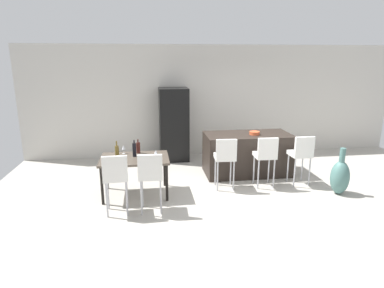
{
  "coord_description": "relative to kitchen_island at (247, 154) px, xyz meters",
  "views": [
    {
      "loc": [
        -1.83,
        -5.99,
        2.54
      ],
      "look_at": [
        -0.93,
        0.47,
        0.85
      ],
      "focal_mm": 30.81,
      "sensor_mm": 36.0,
      "label": 1
    }
  ],
  "objects": [
    {
      "name": "refrigerator",
      "position": [
        -1.54,
        1.32,
        0.46
      ],
      "size": [
        0.72,
        0.68,
        1.84
      ],
      "primitive_type": "cube",
      "color": "black",
      "rests_on": "ground_plane"
    },
    {
      "name": "bar_chair_middle",
      "position": [
        0.11,
        -0.85,
        0.24
      ],
      "size": [
        0.41,
        0.41,
        1.05
      ],
      "color": "white",
      "rests_on": "ground_plane"
    },
    {
      "name": "fruit_bowl",
      "position": [
        0.12,
        -0.08,
        0.5
      ],
      "size": [
        0.22,
        0.22,
        0.07
      ],
      "primitive_type": "cylinder",
      "color": "#C6512D",
      "rests_on": "kitchen_island"
    },
    {
      "name": "wine_bottle_left",
      "position": [
        -2.48,
        -0.81,
        0.41
      ],
      "size": [
        0.07,
        0.07,
        0.32
      ],
      "color": "black",
      "rests_on": "dining_table"
    },
    {
      "name": "ground_plane",
      "position": [
        -0.39,
        -0.91,
        -0.46
      ],
      "size": [
        10.0,
        10.0,
        0.0
      ],
      "primitive_type": "plane",
      "color": "#ADA89E"
    },
    {
      "name": "back_wall",
      "position": [
        -0.39,
        1.76,
        0.99
      ],
      "size": [
        10.0,
        0.12,
        2.9
      ],
      "primitive_type": "cube",
      "color": "beige",
      "rests_on": "ground_plane"
    },
    {
      "name": "wine_bottle_corner",
      "position": [
        -2.41,
        -0.58,
        0.39
      ],
      "size": [
        0.08,
        0.08,
        0.28
      ],
      "color": "#471E19",
      "rests_on": "dining_table"
    },
    {
      "name": "dining_chair_far",
      "position": [
        -2.19,
        -1.69,
        0.24
      ],
      "size": [
        0.41,
        0.41,
        1.05
      ],
      "color": "white",
      "rests_on": "ground_plane"
    },
    {
      "name": "bar_chair_left",
      "position": [
        -0.72,
        -0.85,
        0.24
      ],
      "size": [
        0.43,
        0.43,
        1.05
      ],
      "color": "white",
      "rests_on": "ground_plane"
    },
    {
      "name": "floor_vase",
      "position": [
        1.42,
        -1.39,
        -0.12
      ],
      "size": [
        0.35,
        0.35,
        0.92
      ],
      "color": "#47706B",
      "rests_on": "ground_plane"
    },
    {
      "name": "wine_bottle_right",
      "position": [
        -2.8,
        -0.78,
        0.39
      ],
      "size": [
        0.07,
        0.07,
        0.31
      ],
      "color": "brown",
      "rests_on": "dining_table"
    },
    {
      "name": "dining_table",
      "position": [
        -2.48,
        -0.89,
        0.21
      ],
      "size": [
        1.27,
        0.87,
        0.74
      ],
      "color": "#4C4238",
      "rests_on": "ground_plane"
    },
    {
      "name": "bar_chair_right",
      "position": [
        0.87,
        -0.85,
        0.24
      ],
      "size": [
        0.4,
        0.4,
        1.05
      ],
      "color": "white",
      "rests_on": "ground_plane"
    },
    {
      "name": "dining_chair_near",
      "position": [
        -2.76,
        -1.69,
        0.24
      ],
      "size": [
        0.42,
        0.42,
        1.05
      ],
      "color": "white",
      "rests_on": "ground_plane"
    },
    {
      "name": "wine_glass_middle",
      "position": [
        -2.69,
        -0.58,
        0.4
      ],
      "size": [
        0.07,
        0.07,
        0.17
      ],
      "color": "silver",
      "rests_on": "dining_table"
    },
    {
      "name": "kitchen_island",
      "position": [
        0.0,
        0.0,
        0.0
      ],
      "size": [
        1.9,
        0.93,
        0.92
      ],
      "primitive_type": "cube",
      "color": "black",
      "rests_on": "ground_plane"
    },
    {
      "name": "wine_glass_far",
      "position": [
        -2.08,
        -1.02,
        0.4
      ],
      "size": [
        0.07,
        0.07,
        0.17
      ],
      "color": "silver",
      "rests_on": "dining_table"
    }
  ]
}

